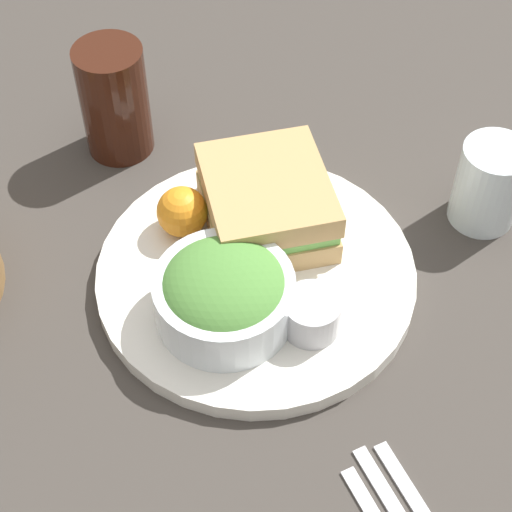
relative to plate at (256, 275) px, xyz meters
name	(u,v)px	position (x,y,z in m)	size (l,w,h in m)	color
ground_plane	(256,281)	(0.00, 0.00, -0.01)	(4.00, 4.00, 0.00)	#3D3833
plate	(256,275)	(0.00, 0.00, 0.00)	(0.31, 0.31, 0.02)	white
sandwich	(267,203)	(0.06, -0.01, 0.04)	(0.16, 0.15, 0.06)	tan
salad_bowl	(224,294)	(-0.05, 0.03, 0.04)	(0.13, 0.13, 0.07)	white
dressing_cup	(312,315)	(-0.06, -0.05, 0.03)	(0.05, 0.05, 0.04)	#B7B7BC
orange_wedge	(182,212)	(0.05, 0.07, 0.03)	(0.05, 0.05, 0.05)	orange
drink_glass	(114,100)	(0.19, 0.16, 0.05)	(0.07, 0.07, 0.13)	#38190F
water_glass	(489,184)	(0.09, -0.23, 0.04)	(0.07, 0.07, 0.09)	silver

